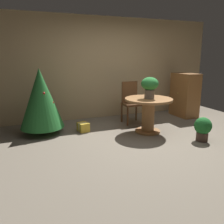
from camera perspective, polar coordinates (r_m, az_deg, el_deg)
The scene contains 9 objects.
ground_plane at distance 4.61m, azimuth 9.15°, elevation -7.25°, with size 6.60×6.60×0.00m, color #756B5B.
back_wall_panel at distance 6.30m, azimuth -0.76°, elevation 10.64°, with size 6.00×0.10×2.60m, color tan.
round_dining_table at distance 5.05m, azimuth 8.86°, elevation 0.39°, with size 1.01×1.01×0.75m.
flower_vase at distance 4.94m, azimuth 9.24°, elevation 6.41°, with size 0.36×0.36×0.45m.
wooden_chair_far at distance 5.76m, azimuth 4.67°, elevation 2.96°, with size 0.45×0.39×1.01m.
holiday_tree at distance 5.09m, azimuth -17.03°, elevation 3.20°, with size 0.92×0.92×1.38m.
gift_box_gold at distance 5.17m, azimuth -7.06°, elevation -3.68°, with size 0.25×0.28×0.20m.
wooden_cabinet at distance 6.67m, azimuth 17.35°, elevation 4.01°, with size 0.47×0.76×1.17m.
potted_plant at distance 4.86m, azimuth 21.33°, elevation -3.63°, with size 0.33×0.33×0.47m.
Camera 1 is at (-2.24, -3.68, 1.63)m, focal length 37.36 mm.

